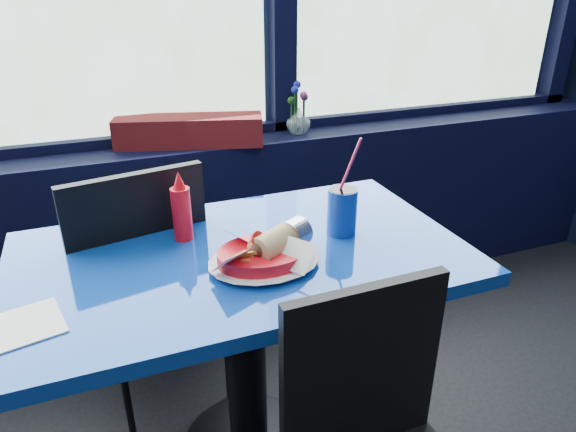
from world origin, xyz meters
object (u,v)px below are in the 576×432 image
Objects in this scene: flower_vase at (298,118)px; food_basket at (266,253)px; planter_box at (189,131)px; ketchup_bottle at (182,210)px; near_table at (244,307)px; soda_cup at (342,210)px; chair_near_back at (150,276)px.

flower_vase is 1.06m from food_basket.
ketchup_bottle is (-0.17, -0.72, -0.02)m from planter_box.
ketchup_bottle is at bearing 134.16° from near_table.
planter_box is 0.48m from flower_vase.
flower_vase is 0.82× the size of food_basket.
soda_cup reaches higher than food_basket.
flower_vase reaches higher than ketchup_bottle.
planter_box reaches higher than near_table.
ketchup_bottle reaches higher than food_basket.
food_basket is (0.26, -0.41, 0.25)m from chair_near_back.
flower_vase is 1.11× the size of ketchup_bottle.
flower_vase is at bearing 15.68° from planter_box.
chair_near_back reaches higher than near_table.
ketchup_bottle is 0.70× the size of soda_cup.
food_basket is at bearing -65.66° from near_table.
planter_box is at bearing 87.43° from near_table.
chair_near_back is 0.67m from soda_cup.
food_basket is (-0.47, -0.94, -0.08)m from flower_vase.
food_basket is (0.00, -0.94, -0.07)m from planter_box.
soda_cup reaches higher than near_table.
chair_near_back is 4.66× the size of ketchup_bottle.
ketchup_bottle is at bearing 106.26° from chair_near_back.
soda_cup is at bearing 0.67° from near_table.
chair_near_back is at bearing -144.24° from flower_vase.
soda_cup reaches higher than chair_near_back.
near_table is 0.90m from planter_box.
near_table is at bearing -76.80° from planter_box.
flower_vase reaches higher than near_table.
ketchup_bottle is (-0.17, 0.22, 0.05)m from food_basket.
planter_box is 0.94m from food_basket.
soda_cup is at bearing 14.72° from food_basket.
planter_box is at bearing 85.25° from food_basket.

